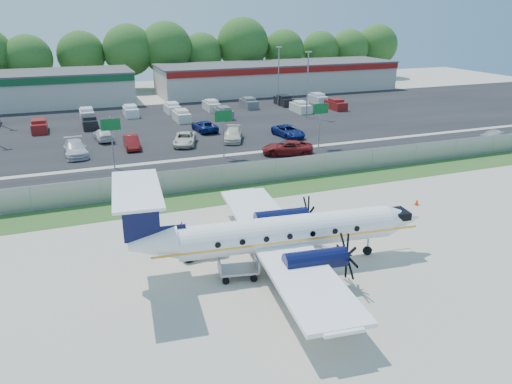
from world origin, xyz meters
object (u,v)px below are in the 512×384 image
object	(u,v)px
pushback_tug	(202,243)
baggage_cart_near	(238,269)
aircraft	(280,233)
baggage_cart_far	(291,265)

from	to	relation	value
pushback_tug	baggage_cart_near	xyz separation A→B (m)	(1.13, -3.69, -0.15)
aircraft	baggage_cart_far	size ratio (longest dim) A/B	7.85
baggage_cart_near	baggage_cart_far	xyz separation A→B (m)	(2.96, -0.67, 0.01)
aircraft	baggage_cart_far	bearing A→B (deg)	-76.88
baggage_cart_far	pushback_tug	bearing A→B (deg)	133.17
pushback_tug	baggage_cart_far	distance (m)	5.98
aircraft	baggage_cart_near	distance (m)	3.19
baggage_cart_far	baggage_cart_near	bearing A→B (deg)	167.21
pushback_tug	baggage_cart_far	bearing A→B (deg)	-46.83
baggage_cart_near	pushback_tug	bearing A→B (deg)	107.04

